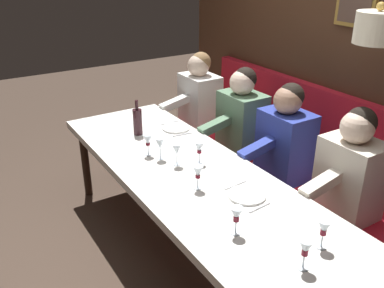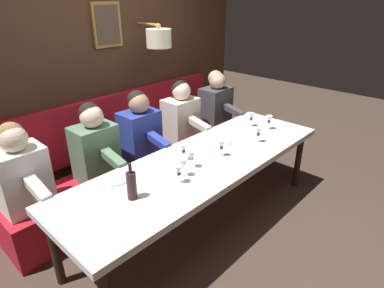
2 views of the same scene
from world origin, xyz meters
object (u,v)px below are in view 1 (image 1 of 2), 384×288
object	(u,v)px
diner_middle	(285,136)
wine_glass_6	(324,229)
wine_glass_4	(160,144)
wine_bottle	(138,121)
wine_glass_1	(177,150)
wine_glass_5	(305,249)
wine_glass_0	(199,148)
dining_table	(193,181)
diner_far	(242,114)
wine_glass_3	(198,173)
diner_near	(351,167)
wine_glass_7	(236,215)
diner_farthest	(199,94)
wine_glass_2	(148,141)

from	to	relation	value
diner_middle	wine_glass_6	world-z (taller)	diner_middle
wine_glass_4	wine_bottle	xyz separation A→B (m)	(0.06, 0.50, -0.00)
diner_middle	wine_glass_1	distance (m)	0.92
wine_glass_5	wine_bottle	size ratio (longest dim) A/B	0.55
wine_glass_0	wine_glass_5	bearing A→B (deg)	-98.48
diner_middle	dining_table	bearing A→B (deg)	-178.10
diner_far	wine_glass_5	xyz separation A→B (m)	(-0.93, -1.67, 0.04)
wine_glass_5	wine_glass_3	bearing A→B (deg)	91.67
diner_near	wine_glass_7	bearing A→B (deg)	-175.41
diner_farthest	wine_bottle	size ratio (longest dim) A/B	2.64
wine_glass_5	wine_glass_1	bearing A→B (deg)	88.77
wine_glass_4	wine_bottle	bearing A→B (deg)	83.65
wine_glass_1	wine_glass_6	world-z (taller)	same
diner_middle	wine_glass_7	size ratio (longest dim) A/B	4.82
diner_near	wine_glass_5	bearing A→B (deg)	-152.84
diner_far	wine_glass_6	size ratio (longest dim) A/B	4.82
diner_near	wine_glass_6	size ratio (longest dim) A/B	4.82
wine_glass_1	wine_glass_3	xyz separation A→B (m)	(-0.05, -0.36, -0.00)
diner_farthest	wine_glass_7	bearing A→B (deg)	-117.80
wine_glass_3	diner_farthest	bearing A→B (deg)	56.80
wine_glass_3	dining_table	bearing A→B (deg)	66.97
diner_far	wine_glass_5	distance (m)	1.91
diner_farthest	wine_glass_6	bearing A→B (deg)	-107.68
diner_far	wine_glass_3	size ratio (longest dim) A/B	4.82
wine_glass_2	wine_bottle	xyz separation A→B (m)	(0.10, 0.39, 0.00)
diner_middle	wine_glass_2	bearing A→B (deg)	157.93
wine_glass_0	wine_glass_6	size ratio (longest dim) A/B	1.00
dining_table	diner_far	bearing A→B (deg)	33.63
diner_farthest	wine_glass_6	size ratio (longest dim) A/B	4.82
wine_glass_0	wine_glass_7	distance (m)	0.86
diner_middle	wine_glass_2	size ratio (longest dim) A/B	4.82
wine_glass_7	wine_bottle	distance (m)	1.52
diner_near	wine_glass_4	world-z (taller)	diner_near
wine_glass_1	wine_glass_5	world-z (taller)	same
diner_far	wine_glass_7	distance (m)	1.65
diner_near	wine_glass_1	size ratio (longest dim) A/B	4.82
wine_glass_6	wine_bottle	xyz separation A→B (m)	(-0.17, 1.85, 0.00)
wine_glass_6	wine_bottle	bearing A→B (deg)	95.22
diner_near	wine_glass_4	bearing A→B (deg)	135.69
wine_glass_6	wine_glass_0	bearing A→B (deg)	90.89
wine_glass_0	wine_glass_5	xyz separation A→B (m)	(-0.18, -1.20, -0.00)
wine_glass_4	wine_glass_6	size ratio (longest dim) A/B	1.00
diner_near	wine_glass_6	bearing A→B (deg)	-150.57
diner_farthest	wine_glass_1	world-z (taller)	diner_farthest
wine_glass_3	wine_bottle	world-z (taller)	wine_bottle
diner_far	diner_farthest	bearing A→B (deg)	90.00
wine_glass_2	wine_glass_3	xyz separation A→B (m)	(0.05, -0.62, -0.00)
dining_table	diner_middle	bearing A→B (deg)	1.90
diner_near	wine_glass_3	size ratio (longest dim) A/B	4.82
wine_glass_5	wine_glass_7	world-z (taller)	same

